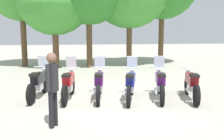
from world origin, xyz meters
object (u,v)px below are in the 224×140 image
motorcycle_2 (99,83)px  motorcycle_5 (191,84)px  motorcycle_0 (39,83)px  motorcycle_3 (131,84)px  motorcycle_1 (69,84)px  motorcycle_4 (160,83)px  person_0 (52,84)px

motorcycle_2 → motorcycle_5: (2.95, -0.61, -0.01)m
motorcycle_0 → motorcycle_3: same height
motorcycle_5 → motorcycle_2: bearing=95.3°
motorcycle_1 → motorcycle_3: 2.02m
motorcycle_4 → person_0: (-3.32, -1.97, 0.49)m
motorcycle_3 → motorcycle_1: bearing=95.7°
motorcycle_0 → motorcycle_4: bearing=-91.0°
motorcycle_2 → motorcycle_0: bearing=86.2°
motorcycle_0 → motorcycle_1: same height
motorcycle_2 → motorcycle_5: 3.01m
motorcycle_3 → person_0: size_ratio=1.23×
motorcycle_0 → person_0: size_ratio=1.26×
motorcycle_0 → motorcycle_2: same height
motorcycle_0 → motorcycle_2: 2.02m
motorcycle_0 → motorcycle_5: (4.91, -1.07, -0.01)m
motorcycle_1 → person_0: size_ratio=1.27×
motorcycle_1 → person_0: person_0 is taller
motorcycle_3 → motorcycle_4: same height
motorcycle_4 → motorcycle_5: size_ratio=1.00×
motorcycle_2 → motorcycle_5: motorcycle_2 is taller
motorcycle_3 → motorcycle_4: 0.98m
motorcycle_4 → motorcycle_5: 1.01m
motorcycle_0 → motorcycle_2: bearing=-92.5°
motorcycle_2 → person_0: bearing=159.2°
motorcycle_2 → person_0: 2.73m
person_0 → motorcycle_1: bearing=-70.5°
motorcycle_1 → motorcycle_5: size_ratio=1.02×
motorcycle_5 → person_0: person_0 is taller
motorcycle_2 → motorcycle_3: same height
motorcycle_0 → motorcycle_4: same height
motorcycle_4 → person_0: 3.89m
motorcycle_4 → motorcycle_5: (0.98, -0.26, -0.01)m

